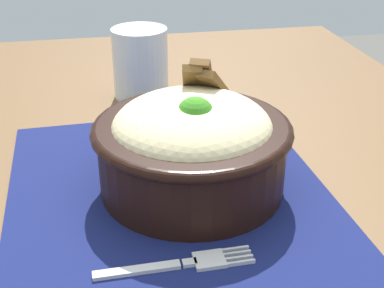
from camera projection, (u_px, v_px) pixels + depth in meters
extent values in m
cube|color=brown|center=(168.00, 202.00, 0.56)|extent=(1.16, 0.83, 0.03)
cylinder|color=brown|center=(289.00, 201.00, 1.25)|extent=(0.04, 0.04, 0.73)
cube|color=#11194C|center=(174.00, 202.00, 0.53)|extent=(0.42, 0.33, 0.00)
cylinder|color=black|center=(192.00, 156.00, 0.53)|extent=(0.19, 0.19, 0.07)
torus|color=black|center=(192.00, 129.00, 0.52)|extent=(0.20, 0.20, 0.01)
ellipsoid|color=beige|center=(192.00, 128.00, 0.52)|extent=(0.21, 0.21, 0.07)
sphere|color=#36821F|center=(195.00, 116.00, 0.49)|extent=(0.04, 0.04, 0.04)
cylinder|color=orange|center=(241.00, 107.00, 0.52)|extent=(0.03, 0.01, 0.01)
cylinder|color=orange|center=(171.00, 121.00, 0.49)|extent=(0.02, 0.03, 0.01)
cylinder|color=orange|center=(147.00, 111.00, 0.51)|extent=(0.03, 0.03, 0.01)
cube|color=brown|center=(213.00, 83.00, 0.54)|extent=(0.05, 0.04, 0.04)
cube|color=brown|center=(203.00, 81.00, 0.54)|extent=(0.04, 0.03, 0.06)
cube|color=brown|center=(193.00, 81.00, 0.55)|extent=(0.05, 0.03, 0.05)
cube|color=silver|center=(137.00, 270.00, 0.43)|extent=(0.01, 0.07, 0.00)
cube|color=silver|center=(187.00, 263.00, 0.44)|extent=(0.01, 0.01, 0.00)
cube|color=silver|center=(209.00, 260.00, 0.44)|extent=(0.02, 0.03, 0.00)
cube|color=silver|center=(241.00, 263.00, 0.44)|extent=(0.00, 0.02, 0.00)
cube|color=silver|center=(239.00, 258.00, 0.44)|extent=(0.00, 0.02, 0.00)
cube|color=silver|center=(237.00, 254.00, 0.45)|extent=(0.00, 0.02, 0.00)
cube|color=silver|center=(235.00, 249.00, 0.46)|extent=(0.00, 0.02, 0.00)
cylinder|color=silver|center=(143.00, 63.00, 0.76)|extent=(0.08, 0.08, 0.10)
cylinder|color=silver|center=(144.00, 85.00, 0.77)|extent=(0.07, 0.07, 0.03)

